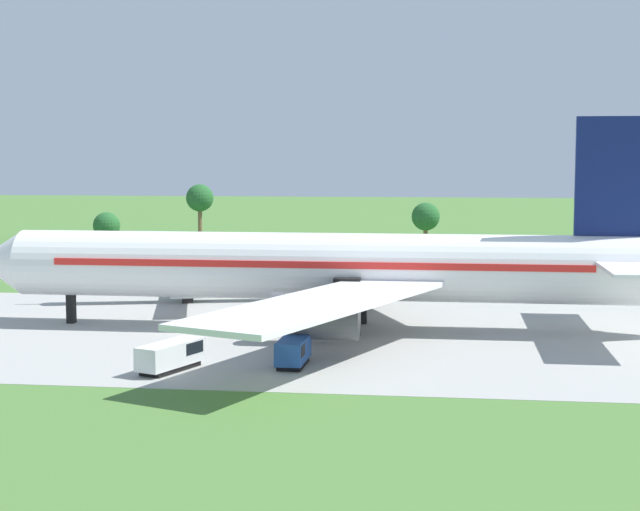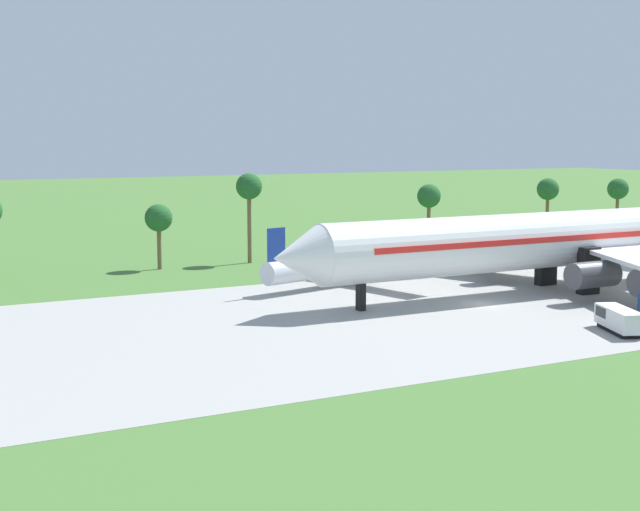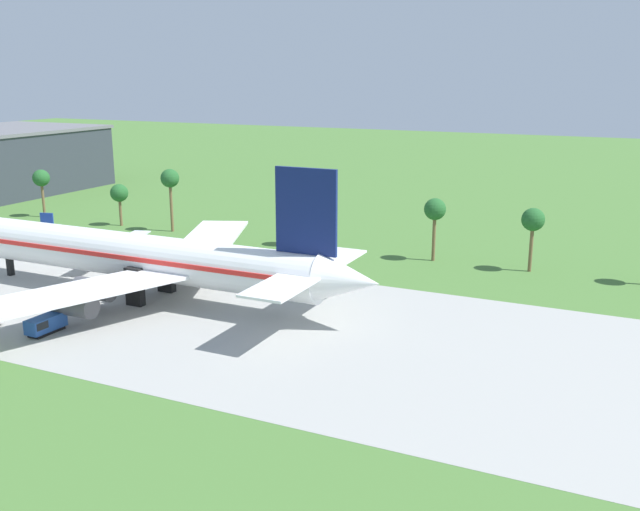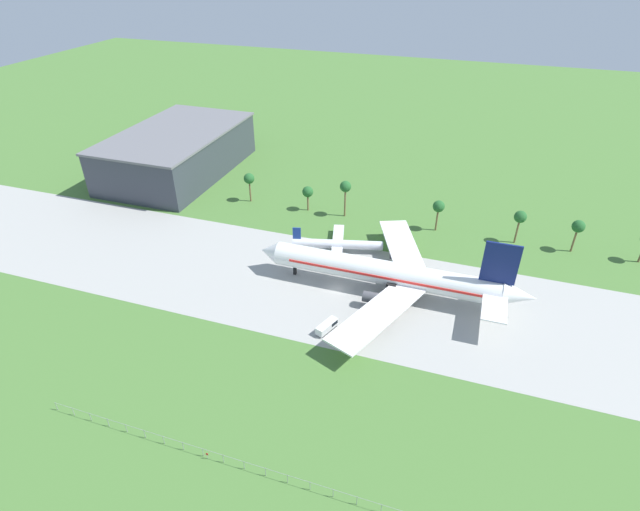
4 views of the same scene
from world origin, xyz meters
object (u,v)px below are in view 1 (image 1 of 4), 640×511
Objects in this scene: jet_airliner at (339,267)px; baggage_tug at (172,355)px; regional_aircraft at (187,280)px; fuel_truck at (293,352)px.

jet_airliner is 22.19m from baggage_tug.
fuel_truck is (16.68, -31.27, -1.29)m from regional_aircraft.
regional_aircraft is at bearing 118.07° from fuel_truck.
regional_aircraft is 4.03× the size of baggage_tug.
baggage_tug reaches higher than fuel_truck.
regional_aircraft is 34.62m from baggage_tug.
fuel_truck is (8.74, 2.40, -0.02)m from baggage_tug.
jet_airliner is 17.34m from fuel_truck.
baggage_tug is at bearing -164.66° from fuel_truck.
jet_airliner reaches higher than baggage_tug.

